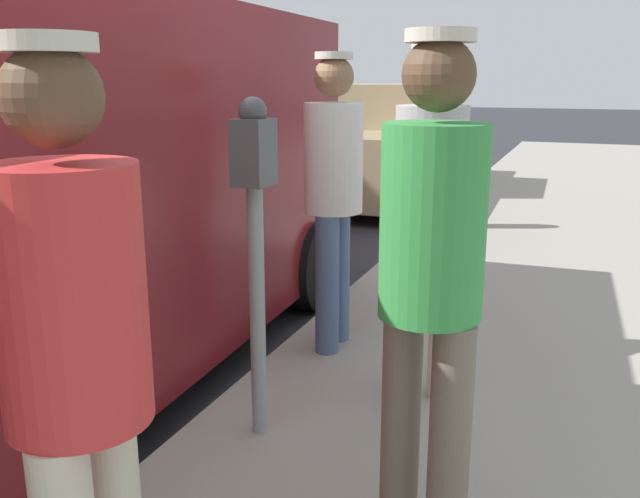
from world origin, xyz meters
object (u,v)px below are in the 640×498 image
(pedestrian_in_red, at_px, (76,358))
(pedestrian_in_green, at_px, (431,267))
(fire_hydrant, at_px, (467,189))
(parking_meter_near, at_px, (255,213))
(pedestrian_in_white, at_px, (333,184))
(pedestrian_in_gray, at_px, (429,205))
(parked_sedan_ahead, at_px, (375,147))

(pedestrian_in_red, relative_size, pedestrian_in_green, 0.97)
(fire_hydrant, bearing_deg, pedestrian_in_red, -88.63)
(parking_meter_near, bearing_deg, pedestrian_in_green, -27.80)
(pedestrian_in_white, relative_size, fire_hydrant, 2.01)
(pedestrian_in_red, height_order, fire_hydrant, pedestrian_in_red)
(parking_meter_near, relative_size, pedestrian_in_red, 0.90)
(pedestrian_in_red, distance_m, pedestrian_in_gray, 2.04)
(parking_meter_near, bearing_deg, pedestrian_in_red, -79.91)
(pedestrian_in_white, height_order, pedestrian_in_gray, pedestrian_in_gray)
(parked_sedan_ahead, xyz_separation_m, fire_hydrant, (1.78, -2.32, -0.18))
(parking_meter_near, height_order, pedestrian_in_gray, pedestrian_in_gray)
(pedestrian_in_green, bearing_deg, pedestrian_in_gray, 103.14)
(pedestrian_in_green, distance_m, pedestrian_in_gray, 1.09)
(pedestrian_in_green, xyz_separation_m, parked_sedan_ahead, (-2.55, 7.65, -0.40))
(pedestrian_in_gray, bearing_deg, parked_sedan_ahead, 109.24)
(pedestrian_in_gray, bearing_deg, pedestrian_in_green, -76.86)
(pedestrian_in_white, distance_m, fire_hydrant, 3.81)
(pedestrian_in_green, height_order, pedestrian_in_gray, pedestrian_in_gray)
(pedestrian_in_white, bearing_deg, fire_hydrant, 87.62)
(fire_hydrant, bearing_deg, pedestrian_in_gray, -83.04)
(fire_hydrant, bearing_deg, pedestrian_in_green, -81.79)
(parking_meter_near, distance_m, parked_sedan_ahead, 7.40)
(pedestrian_in_red, xyz_separation_m, pedestrian_in_green, (0.62, 0.95, 0.03))
(parking_meter_near, xyz_separation_m, pedestrian_in_red, (0.25, -1.41, -0.07))
(pedestrian_in_green, xyz_separation_m, pedestrian_in_gray, (-0.25, 1.06, 0.01))
(pedestrian_in_red, bearing_deg, parked_sedan_ahead, 102.64)
(pedestrian_in_gray, bearing_deg, pedestrian_in_white, 143.21)
(pedestrian_in_red, relative_size, pedestrian_in_white, 0.97)
(parking_meter_near, bearing_deg, pedestrian_in_white, 92.90)
(parking_meter_near, relative_size, fire_hydrant, 1.77)
(pedestrian_in_gray, bearing_deg, pedestrian_in_red, -100.45)
(pedestrian_in_green, distance_m, fire_hydrant, 5.41)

